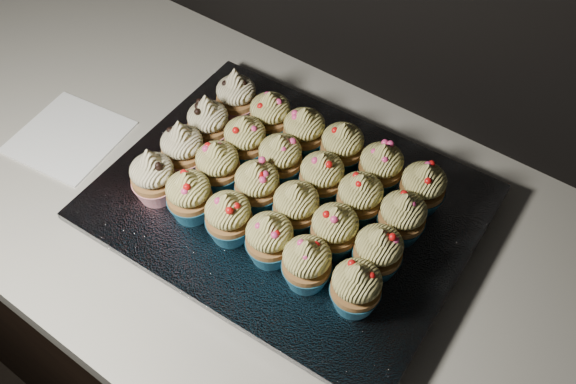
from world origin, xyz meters
name	(u,v)px	position (x,y,z in m)	size (l,w,h in m)	color
cabinet	(252,337)	(0.00, 1.70, 0.43)	(2.40, 0.60, 0.86)	black
worktop	(239,200)	(0.00, 1.70, 0.88)	(2.44, 0.64, 0.04)	beige
napkin	(69,137)	(-0.29, 1.63, 0.90)	(0.16, 0.16, 0.00)	white
baking_tray	(288,209)	(0.08, 1.71, 0.91)	(0.46, 0.35, 0.02)	black
foil_lining	(288,202)	(0.08, 1.71, 0.93)	(0.50, 0.39, 0.01)	silver
cupcake_0	(153,177)	(-0.07, 1.61, 0.97)	(0.06, 0.06, 0.10)	red
cupcake_1	(189,196)	(-0.01, 1.61, 0.97)	(0.06, 0.06, 0.08)	#1B5E80
cupcake_2	(229,217)	(0.06, 1.61, 0.97)	(0.06, 0.06, 0.08)	#1B5E80
cupcake_3	(270,239)	(0.12, 1.62, 0.97)	(0.06, 0.06, 0.08)	#1B5E80
cupcake_4	(307,263)	(0.18, 1.62, 0.97)	(0.06, 0.06, 0.08)	#1B5E80
cupcake_5	(356,287)	(0.25, 1.62, 0.97)	(0.06, 0.06, 0.08)	#1B5E80
cupcake_6	(183,149)	(-0.07, 1.67, 0.97)	(0.06, 0.06, 0.10)	red
cupcake_7	(218,166)	(-0.01, 1.67, 0.97)	(0.06, 0.06, 0.08)	#1B5E80
cupcake_8	(257,186)	(0.05, 1.68, 0.97)	(0.06, 0.06, 0.08)	#1B5E80
cupcake_9	(296,207)	(0.12, 1.68, 0.97)	(0.06, 0.06, 0.08)	#1B5E80
cupcake_10	(335,230)	(0.18, 1.68, 0.97)	(0.06, 0.06, 0.08)	#1B5E80
cupcake_11	(378,252)	(0.24, 1.68, 0.97)	(0.06, 0.06, 0.08)	#1B5E80
cupcake_12	(208,123)	(-0.08, 1.73, 0.97)	(0.06, 0.06, 0.10)	red
cupcake_13	(245,140)	(-0.01, 1.74, 0.97)	(0.06, 0.06, 0.08)	#1B5E80
cupcake_14	(280,158)	(0.05, 1.74, 0.97)	(0.06, 0.06, 0.08)	#1B5E80
cupcake_15	(322,177)	(0.12, 1.74, 0.97)	(0.06, 0.06, 0.08)	#1B5E80
cupcake_16	(360,198)	(0.18, 1.74, 0.97)	(0.06, 0.06, 0.08)	#1B5E80
cupcake_17	(402,217)	(0.24, 1.75, 0.97)	(0.06, 0.06, 0.08)	#1B5E80
cupcake_18	(236,97)	(-0.08, 1.80, 0.97)	(0.06, 0.06, 0.10)	red
cupcake_19	(270,116)	(-0.01, 1.80, 0.97)	(0.06, 0.06, 0.08)	#1B5E80
cupcake_20	(304,132)	(0.05, 1.80, 0.97)	(0.06, 0.06, 0.08)	#1B5E80
cupcake_21	(342,147)	(0.11, 1.81, 0.97)	(0.06, 0.06, 0.08)	#1B5E80
cupcake_22	(381,167)	(0.17, 1.81, 0.97)	(0.06, 0.06, 0.08)	#1B5E80
cupcake_23	(423,187)	(0.24, 1.81, 0.97)	(0.06, 0.06, 0.08)	#1B5E80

